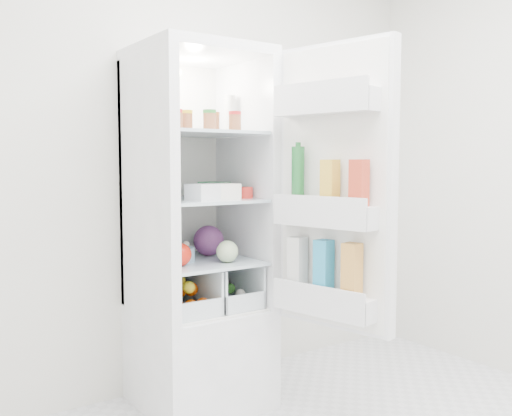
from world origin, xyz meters
TOP-DOWN VIEW (x-y plane):
  - room_walls at (0.00, 0.00)m, footprint 3.02×3.02m
  - refrigerator at (-0.20, 1.25)m, footprint 0.60×0.60m
  - shelf_low at (-0.20, 1.19)m, footprint 0.49×0.53m
  - shelf_mid at (-0.20, 1.19)m, footprint 0.49×0.53m
  - shelf_top at (-0.20, 1.19)m, footprint 0.49×0.53m
  - crisper_left at (-0.32, 1.19)m, footprint 0.23×0.46m
  - crisper_right at (-0.08, 1.19)m, footprint 0.23×0.46m
  - condiment_jars at (-0.24, 1.07)m, footprint 0.38×0.16m
  - squeeze_bottle at (0.01, 1.23)m, footprint 0.06×0.06m
  - tub_white at (-0.27, 1.04)m, footprint 0.14×0.14m
  - tub_cream at (-0.13, 1.08)m, footprint 0.14×0.14m
  - tin_red at (-0.01, 1.08)m, footprint 0.10×0.10m
  - tub_green at (-0.08, 1.25)m, footprint 0.15×0.17m
  - red_cabbage at (-0.10, 1.28)m, footprint 0.16×0.16m
  - bell_pepper at (-0.37, 1.09)m, footprint 0.11×0.11m
  - mushroom_bowl at (-0.31, 1.19)m, footprint 0.18×0.18m
  - salad_bag at (-0.13, 1.05)m, footprint 0.11×0.11m
  - citrus_pile at (-0.33, 1.15)m, footprint 0.20×0.31m
  - veg_pile at (-0.07, 1.18)m, footprint 0.16×0.30m
  - fridge_door at (0.17, 0.62)m, footprint 0.29×0.60m

SIDE VIEW (x-z plane):
  - veg_pile at x=-0.07m, z-range 0.51..0.61m
  - citrus_pile at x=-0.33m, z-range 0.51..0.67m
  - crisper_left at x=-0.32m, z-range 0.50..0.72m
  - crisper_right at x=-0.08m, z-range 0.50..0.72m
  - refrigerator at x=-0.20m, z-range -0.23..1.57m
  - shelf_low at x=-0.20m, z-range 0.73..0.75m
  - mushroom_bowl at x=-0.31m, z-range 0.75..0.82m
  - salad_bag at x=-0.13m, z-range 0.75..0.86m
  - bell_pepper at x=-0.37m, z-range 0.75..0.86m
  - red_cabbage at x=-0.10m, z-range 0.75..0.91m
  - shelf_mid at x=-0.20m, z-range 1.04..1.06m
  - tin_red at x=-0.01m, z-range 1.06..1.11m
  - fridge_door at x=0.17m, z-range 0.44..1.74m
  - tub_cream at x=-0.13m, z-range 1.06..1.13m
  - tub_white at x=-0.27m, z-range 1.06..1.14m
  - tub_green at x=-0.08m, z-range 1.06..1.14m
  - shelf_top at x=-0.20m, z-range 1.37..1.39m
  - condiment_jars at x=-0.24m, z-range 1.39..1.47m
  - squeeze_bottle at x=0.01m, z-range 1.39..1.58m
  - room_walls at x=0.00m, z-range 0.29..2.90m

